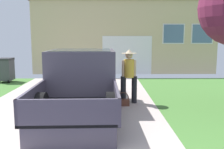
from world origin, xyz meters
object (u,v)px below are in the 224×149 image
object	(u,v)px
handbag	(123,102)
wheeled_trash_bin	(6,69)
person_with_hat	(129,74)
pickup_truck	(82,81)
house_with_garage	(123,32)

from	to	relation	value
handbag	wheeled_trash_bin	distance (m)	6.70
person_with_hat	pickup_truck	bearing A→B (deg)	4.79
pickup_truck	wheeled_trash_bin	xyz separation A→B (m)	(-3.99, 4.11, -0.15)
person_with_hat	wheeled_trash_bin	xyz separation A→B (m)	(-5.41, 3.85, -0.32)
person_with_hat	handbag	world-z (taller)	person_with_hat
handbag	wheeled_trash_bin	xyz separation A→B (m)	(-5.22, 4.17, 0.49)
person_with_hat	wheeled_trash_bin	size ratio (longest dim) A/B	1.51
handbag	wheeled_trash_bin	bearing A→B (deg)	141.34
person_with_hat	handbag	bearing A→B (deg)	53.51
wheeled_trash_bin	handbag	bearing A→B (deg)	-38.66
person_with_hat	handbag	xyz separation A→B (m)	(-0.20, -0.33, -0.81)
pickup_truck	person_with_hat	bearing A→B (deg)	8.92
house_with_garage	wheeled_trash_bin	bearing A→B (deg)	-137.60
pickup_truck	handbag	world-z (taller)	pickup_truck
house_with_garage	wheeled_trash_bin	xyz separation A→B (m)	(-5.67, -5.18, -1.79)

